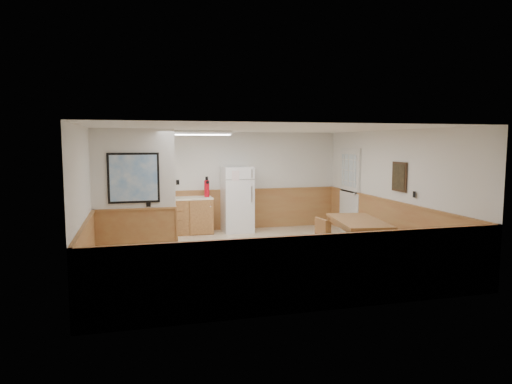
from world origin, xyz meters
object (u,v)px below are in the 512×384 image
object	(u,v)px
dining_chair	(326,237)
fire_extinguisher	(207,188)
dining_table	(358,224)
refrigerator	(237,199)
dining_bench	(392,239)
soap_bottle	(141,194)

from	to	relation	value
dining_chair	fire_extinguisher	xyz separation A→B (m)	(-1.68, 3.44, 0.63)
dining_table	dining_chair	world-z (taller)	dining_chair
refrigerator	dining_bench	distance (m)	4.06
dining_table	dining_bench	xyz separation A→B (m)	(0.71, -0.05, -0.31)
fire_extinguisher	dining_chair	bearing A→B (deg)	-52.32
soap_bottle	dining_table	bearing A→B (deg)	-38.25
refrigerator	fire_extinguisher	xyz separation A→B (m)	(-0.76, 0.03, 0.30)
dining_table	fire_extinguisher	size ratio (longest dim) A/B	3.60
fire_extinguisher	dining_table	bearing A→B (deg)	-40.65
dining_bench	dining_chair	bearing A→B (deg)	-174.85
dining_chair	fire_extinguisher	size ratio (longest dim) A/B	1.69
soap_bottle	fire_extinguisher	bearing A→B (deg)	0.50
dining_table	fire_extinguisher	world-z (taller)	fire_extinguisher
refrigerator	dining_chair	xyz separation A→B (m)	(0.92, -3.41, -0.33)
dining_bench	soap_bottle	world-z (taller)	soap_bottle
dining_chair	dining_bench	bearing A→B (deg)	1.76
refrigerator	soap_bottle	world-z (taller)	refrigerator
dining_bench	dining_chair	world-z (taller)	dining_chair
dining_table	dining_chair	xyz separation A→B (m)	(-0.79, -0.24, -0.16)
fire_extinguisher	refrigerator	bearing A→B (deg)	9.36
soap_bottle	dining_chair	bearing A→B (deg)	-46.52
fire_extinguisher	soap_bottle	bearing A→B (deg)	-167.84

